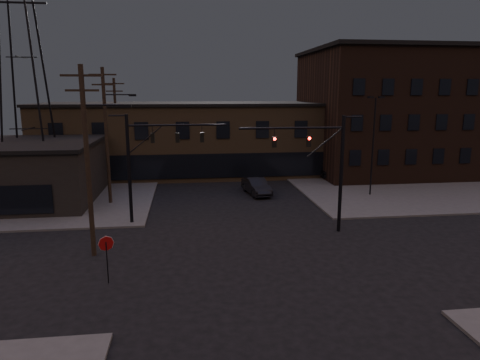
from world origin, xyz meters
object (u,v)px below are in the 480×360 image
object	(u,v)px
stop_sign	(106,248)
parked_car_lot_a	(339,173)
car_crossing	(256,186)
parked_car_lot_b	(402,166)
traffic_signal_far	(147,156)
traffic_signal_near	(325,162)

from	to	relation	value
stop_sign	parked_car_lot_a	size ratio (longest dim) A/B	0.62
stop_sign	car_crossing	xyz separation A→B (m)	(10.61, 18.01, -1.06)
stop_sign	parked_car_lot_b	world-z (taller)	stop_sign
traffic_signal_far	parked_car_lot_a	xyz separation A→B (m)	(19.41, 13.46, -4.18)
traffic_signal_near	parked_car_lot_b	size ratio (longest dim) A/B	1.79
traffic_signal_far	stop_sign	bearing A→B (deg)	-97.32
traffic_signal_far	parked_car_lot_b	distance (m)	33.48
stop_sign	parked_car_lot_a	bearing A→B (deg)	48.58
traffic_signal_far	parked_car_lot_b	bearing A→B (deg)	30.56
car_crossing	stop_sign	bearing A→B (deg)	-129.93
parked_car_lot_b	traffic_signal_far	bearing A→B (deg)	143.47
parked_car_lot_a	traffic_signal_far	bearing A→B (deg)	120.89
stop_sign	parked_car_lot_a	xyz separation A→B (m)	(20.69, 23.45, -1.01)
parked_car_lot_a	parked_car_lot_b	world-z (taller)	parked_car_lot_a
stop_sign	car_crossing	size ratio (longest dim) A/B	0.52
traffic_signal_far	stop_sign	size ratio (longest dim) A/B	3.23
car_crossing	parked_car_lot_a	bearing A→B (deg)	18.93
parked_car_lot_b	car_crossing	bearing A→B (deg)	137.60
traffic_signal_far	parked_car_lot_b	size ratio (longest dim) A/B	1.79
parked_car_lot_a	parked_car_lot_b	distance (m)	9.81
traffic_signal_near	car_crossing	world-z (taller)	traffic_signal_near
traffic_signal_far	parked_car_lot_a	distance (m)	23.99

